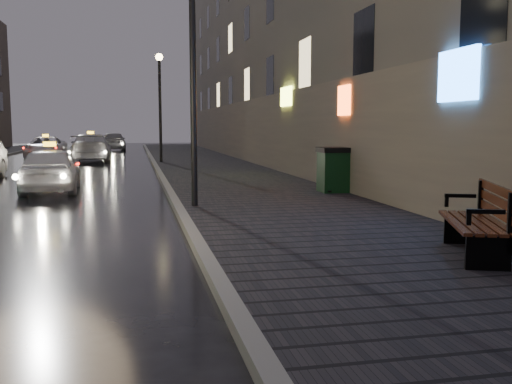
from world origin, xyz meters
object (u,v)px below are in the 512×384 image
Objects in this scene: trash_bin at (334,169)px; taxi_mid at (91,148)px; lamp_near at (193,53)px; car_far at (114,141)px; bench at (481,220)px; taxi_near at (51,169)px; taxi_far at (46,147)px; lamp_far at (160,94)px.

taxi_mid is at bearing 113.94° from trash_bin.
lamp_near is 1.21× the size of car_far.
bench is 0.53× the size of taxi_near.
taxi_mid reaches higher than car_far.
taxi_near reaches higher than bench.
bench is 0.44× the size of taxi_far.
trash_bin is (3.95, 1.92, -2.73)m from lamp_near.
lamp_near is 1.36× the size of taxi_near.
car_far reaches higher than taxi_near.
lamp_far is at bearing -111.39° from taxi_near.
lamp_near reaches higher than bench.
car_far is at bearing -95.66° from taxi_mid.
taxi_mid reaches higher than taxi_far.
bench is 30.85m from taxi_far.
taxi_near is at bearing 159.54° from trash_bin.
taxi_mid is 4.95m from taxi_far.
car_far reaches higher than trash_bin.
taxi_near is 14.59m from taxi_mid.
lamp_near and lamp_far have the same top height.
trash_bin is 8.20m from taxi_near.
taxi_near is 18.81m from taxi_far.
bench is at bearing -60.20° from lamp_near.
trash_bin is at bearing 25.91° from lamp_near.
lamp_far is 1.36× the size of taxi_near.
taxi_far is (-10.42, 21.57, -0.11)m from trash_bin.
lamp_near is at bearing 97.89° from taxi_mid.
taxi_far is at bearing 116.50° from trash_bin.
lamp_near is 1.14× the size of taxi_far.
taxi_mid reaches higher than taxi_near.
taxi_far is at bearing 65.24° from car_far.
lamp_far is (0.00, 16.00, 0.00)m from lamp_near.
taxi_near is at bearing 127.13° from lamp_near.
taxi_near is at bearing 87.01° from taxi_mid.
trash_bin reaches higher than taxi_near.
trash_bin reaches higher than taxi_far.
lamp_far is 4.39× the size of trash_bin.
lamp_near is 1.02× the size of taxi_mid.
taxi_mid is at bearing 100.42° from lamp_near.
bench is at bearing 102.72° from taxi_mid.
lamp_far is 1.14× the size of taxi_far.
lamp_far is 22.20m from bench.
lamp_near is 7.23m from bench.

